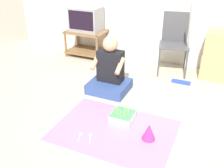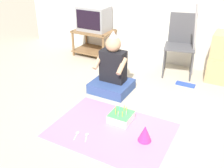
{
  "view_description": "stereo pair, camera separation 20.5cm",
  "coord_description": "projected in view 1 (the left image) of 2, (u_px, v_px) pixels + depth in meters",
  "views": [
    {
      "loc": [
        0.77,
        -2.42,
        1.83
      ],
      "look_at": [
        -0.38,
        0.18,
        0.35
      ],
      "focal_mm": 42.0,
      "sensor_mm": 36.0,
      "label": 1
    },
    {
      "loc": [
        0.96,
        -2.33,
        1.83
      ],
      "look_at": [
        -0.38,
        0.18,
        0.35
      ],
      "focal_mm": 42.0,
      "sensor_mm": 36.0,
      "label": 2
    }
  ],
  "objects": [
    {
      "name": "plastic_spoon_near",
      "position": [
        90.0,
        136.0,
        2.84
      ],
      "size": [
        0.07,
        0.14,
        0.01
      ],
      "color": "white",
      "rests_on": "party_cloth"
    },
    {
      "name": "plastic_spoon_far",
      "position": [
        80.0,
        135.0,
        2.86
      ],
      "size": [
        0.05,
        0.14,
        0.01
      ],
      "color": "white",
      "rests_on": "party_cloth"
    },
    {
      "name": "cardboard_box_stack",
      "position": [
        222.0,
        56.0,
        4.01
      ],
      "size": [
        0.55,
        0.45,
        0.74
      ],
      "color": "tan",
      "rests_on": "ground_plane"
    },
    {
      "name": "tv",
      "position": [
        86.0,
        19.0,
        4.73
      ],
      "size": [
        0.54,
        0.4,
        0.43
      ],
      "color": "#99999E",
      "rests_on": "tv_stand"
    },
    {
      "name": "tv_stand",
      "position": [
        87.0,
        41.0,
        4.9
      ],
      "size": [
        0.72,
        0.51,
        0.47
      ],
      "color": "olive",
      "rests_on": "ground_plane"
    },
    {
      "name": "party_hat_blue",
      "position": [
        149.0,
        132.0,
        2.78
      ],
      "size": [
        0.15,
        0.15,
        0.18
      ],
      "color": "#CC338C",
      "rests_on": "party_cloth"
    },
    {
      "name": "birthday_cake",
      "position": [
        123.0,
        117.0,
        3.1
      ],
      "size": [
        0.25,
        0.25,
        0.18
      ],
      "color": "white",
      "rests_on": "party_cloth"
    },
    {
      "name": "person_seated",
      "position": [
        110.0,
        73.0,
        3.67
      ],
      "size": [
        0.54,
        0.49,
        0.87
      ],
      "color": "#334C8C",
      "rests_on": "ground_plane"
    },
    {
      "name": "party_cloth",
      "position": [
        114.0,
        130.0,
        2.96
      ],
      "size": [
        1.33,
        0.96,
        0.01
      ],
      "color": "pink",
      "rests_on": "ground_plane"
    },
    {
      "name": "dust_mop",
      "position": [
        185.0,
        59.0,
        3.92
      ],
      "size": [
        0.28,
        0.47,
        1.21
      ],
      "color": "#2D4CB2",
      "rests_on": "ground_plane"
    },
    {
      "name": "ground_plane",
      "position": [
        136.0,
        123.0,
        3.08
      ],
      "size": [
        16.0,
        16.0,
        0.0
      ],
      "primitive_type": "plane",
      "color": "#BCB29E"
    },
    {
      "name": "folding_chair",
      "position": [
        174.0,
        39.0,
        4.14
      ],
      "size": [
        0.54,
        0.5,
        0.96
      ],
      "color": "#4C4C51",
      "rests_on": "ground_plane"
    }
  ]
}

